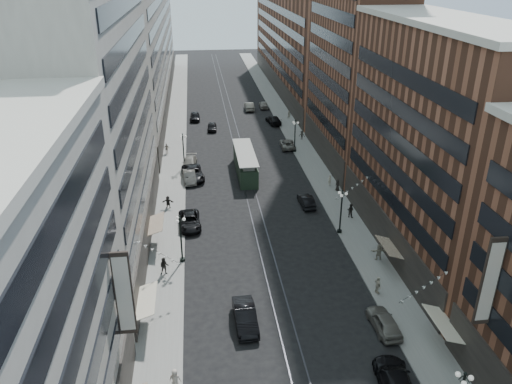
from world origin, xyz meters
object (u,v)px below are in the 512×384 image
streetcar (245,164)px  car_extra_0 (190,177)px  car_3 (395,381)px  car_5 (245,317)px  pedestrian_1 (175,379)px  car_10 (306,201)px  car_14 (249,106)px  pedestrian_extra_1 (338,185)px  car_8 (189,163)px  car_2 (190,221)px  lamppost_sw_far (181,237)px  car_7 (193,173)px  car_9 (195,116)px  pedestrian_6 (167,149)px  pedestrian_2 (164,266)px  pedestrian_9 (302,135)px  lamppost_se_mid (295,135)px  pedestrian_extra_2 (289,115)px  lamppost_se_far (341,210)px  pedestrian_extra_0 (379,252)px  car_12 (274,120)px  car_extra_1 (264,105)px  car_13 (212,127)px  pedestrian_8 (329,180)px  car_11 (287,144)px  pedestrian_4 (378,285)px  pedestrian_5 (168,202)px  lamppost_sw_mid (183,149)px

streetcar → car_extra_0: bearing=-165.7°
car_3 → car_5: size_ratio=1.15×
pedestrian_1 → car_10: 33.63m
car_14 → pedestrian_extra_1: pedestrian_extra_1 is taller
car_5 → car_8: bearing=95.1°
car_2 → car_extra_0: 13.75m
lamppost_sw_far → car_7: 22.78m
car_9 → pedestrian_6: 19.91m
pedestrian_2 → pedestrian_6: size_ratio=1.08×
streetcar → car_8: size_ratio=2.47×
pedestrian_9 → car_extra_0: 25.87m
lamppost_se_mid → pedestrian_6: (-21.33, 1.52, -2.06)m
car_14 → pedestrian_extra_2: 11.09m
car_7 → lamppost_sw_far: bearing=-100.3°
lamppost_se_far → car_3: lamppost_se_far is taller
lamppost_se_far → car_3: 23.96m
pedestrian_extra_0 → car_12: bearing=-83.1°
pedestrian_9 → car_extra_1: (-3.89, 22.41, -0.18)m
pedestrian_1 → pedestrian_6: 51.29m
car_13 → car_5: bearing=-86.6°
pedestrian_9 → lamppost_se_mid: bearing=-92.3°
car_8 → car_extra_0: 5.74m
car_10 → pedestrian_6: size_ratio=2.49×
car_7 → pedestrian_8: bearing=-21.6°
pedestrian_extra_2 → car_extra_0: bearing=-121.7°
car_10 → pedestrian_extra_0: (4.89, -13.91, 0.32)m
car_11 → car_13: car_13 is taller
car_2 → car_7: 14.79m
car_5 → car_14: car_5 is taller
car_3 → car_8: car_3 is taller
car_13 → car_7: bearing=-96.5°
car_3 → streetcar: bearing=-73.8°
lamppost_sw_far → pedestrian_4: (18.75, -8.09, -2.04)m
pedestrian_5 → car_10: bearing=3.3°
pedestrian_5 → car_extra_0: pedestrian_5 is taller
pedestrian_6 → pedestrian_8: 28.48m
car_2 → pedestrian_extra_2: size_ratio=3.34×
pedestrian_2 → pedestrian_4: pedestrian_2 is taller
car_extra_0 → pedestrian_8: bearing=-15.9°
car_10 → car_13: car_10 is taller
car_14 → pedestrian_extra_1: bearing=100.0°
lamppost_sw_mid → car_9: (1.92, 25.82, -2.29)m
pedestrian_extra_1 → car_3: bearing=-24.3°
lamppost_se_far → car_7: lamppost_se_far is taller
car_7 → pedestrian_8: size_ratio=3.92×
car_10 → pedestrian_extra_2: 39.40m
pedestrian_2 → car_12: bearing=67.7°
car_9 → streetcar: bearing=-75.3°
car_extra_0 → car_7: bearing=59.5°
pedestrian_2 → lamppost_sw_mid: bearing=84.9°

